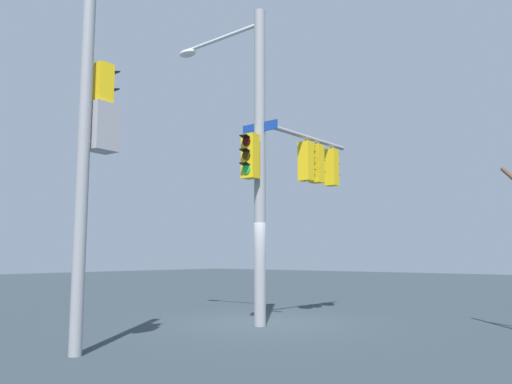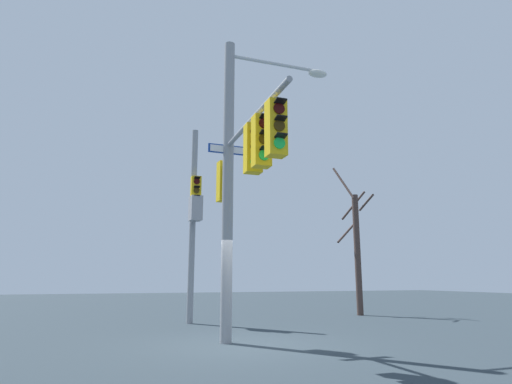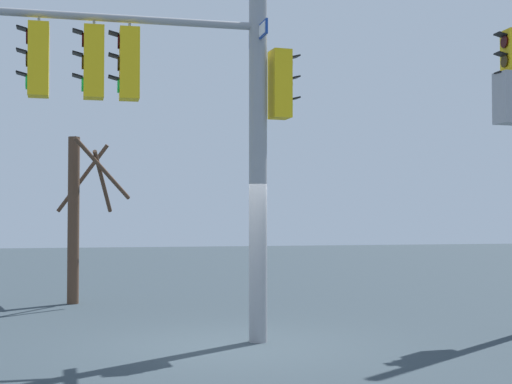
{
  "view_description": "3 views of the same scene",
  "coord_description": "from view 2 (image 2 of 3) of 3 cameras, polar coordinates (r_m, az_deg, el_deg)",
  "views": [
    {
      "loc": [
        8.25,
        -10.34,
        1.69
      ],
      "look_at": [
        0.09,
        -0.4,
        3.29
      ],
      "focal_mm": 36.09,
      "sensor_mm": 36.0,
      "label": 1
    },
    {
      "loc": [
        3.26,
        9.89,
        1.52
      ],
      "look_at": [
        -0.29,
        0.11,
        3.68
      ],
      "focal_mm": 29.57,
      "sensor_mm": 36.0,
      "label": 2
    },
    {
      "loc": [
        -11.4,
        2.49,
        1.96
      ],
      "look_at": [
        -0.09,
        -0.35,
        2.36
      ],
      "focal_mm": 53.22,
      "sensor_mm": 36.0,
      "label": 3
    }
  ],
  "objects": [
    {
      "name": "bare_tree_behind_pole",
      "position": [
        19.44,
        13.45,
        -7.21
      ],
      "size": [
        1.56,
        1.57,
        6.64
      ],
      "color": "#463530",
      "rests_on": "ground"
    },
    {
      "name": "main_signal_pole_assembly",
      "position": [
        10.42,
        -1.95,
        4.06
      ],
      "size": [
        3.6,
        4.75,
        8.01
      ],
      "rotation": [
        0.0,
        0.0,
        1.56
      ],
      "color": "gray",
      "rests_on": "ground"
    },
    {
      "name": "secondary_pole_assembly",
      "position": [
        15.57,
        -8.39,
        -2.8
      ],
      "size": [
        0.44,
        0.77,
        7.12
      ],
      "rotation": [
        0.0,
        0.0,
        1.62
      ],
      "color": "gray",
      "rests_on": "ground"
    },
    {
      "name": "ground_plane",
      "position": [
        10.52,
        -1.8,
        -20.04
      ],
      "size": [
        80.0,
        80.0,
        0.0
      ],
      "primitive_type": "plane",
      "color": "#2B373E"
    }
  ]
}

